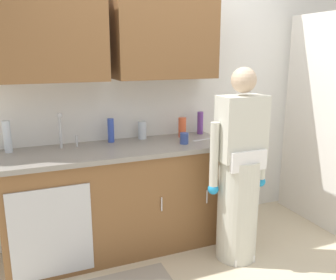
{
  "coord_description": "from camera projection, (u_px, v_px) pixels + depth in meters",
  "views": [
    {
      "loc": [
        -1.27,
        -2.21,
        1.72
      ],
      "look_at": [
        -0.14,
        0.55,
        1.0
      ],
      "focal_mm": 38.43,
      "sensor_mm": 36.0,
      "label": 1
    }
  ],
  "objects": [
    {
      "name": "person_at_sink",
      "position": [
        239.0,
        181.0,
        2.97
      ],
      "size": [
        0.55,
        0.34,
        1.62
      ],
      "color": "white",
      "rests_on": "ground"
    },
    {
      "name": "bottle_cleaner_spray",
      "position": [
        200.0,
        123.0,
        3.56
      ],
      "size": [
        0.06,
        0.06,
        0.22
      ],
      "primitive_type": "cylinder",
      "color": "#66388C",
      "rests_on": "countertop"
    },
    {
      "name": "counter_cabinet",
      "position": [
        119.0,
        201.0,
        3.18
      ],
      "size": [
        1.9,
        0.62,
        0.9
      ],
      "color": "brown",
      "rests_on": "ground"
    },
    {
      "name": "bottle_dish_liquid",
      "position": [
        142.0,
        130.0,
        3.35
      ],
      "size": [
        0.08,
        0.08,
        0.17
      ],
      "primitive_type": "cylinder",
      "color": "silver",
      "rests_on": "countertop"
    },
    {
      "name": "cup_by_sink",
      "position": [
        184.0,
        138.0,
        3.17
      ],
      "size": [
        0.08,
        0.08,
        0.1
      ],
      "primitive_type": "cylinder",
      "color": "#33478C",
      "rests_on": "countertop"
    },
    {
      "name": "bottle_soap",
      "position": [
        182.0,
        127.0,
        3.42
      ],
      "size": [
        0.07,
        0.07,
        0.19
      ],
      "primitive_type": "cylinder",
      "color": "#E05933",
      "rests_on": "countertop"
    },
    {
      "name": "closet_door_panel",
      "position": [
        324.0,
        124.0,
        3.51
      ],
      "size": [
        0.04,
        1.1,
        2.1
      ],
      "primitive_type": "cube",
      "rotation": [
        0.0,
        0.0,
        1.57
      ],
      "color": "silver",
      "rests_on": "ground"
    },
    {
      "name": "ground_plane",
      "position": [
        211.0,
        275.0,
        2.86
      ],
      "size": [
        9.0,
        9.0,
        0.0
      ],
      "primitive_type": "plane",
      "color": "beige"
    },
    {
      "name": "countertop",
      "position": [
        117.0,
        150.0,
        3.07
      ],
      "size": [
        1.96,
        0.66,
        0.04
      ],
      "primitive_type": "cube",
      "color": "gray",
      "rests_on": "counter_cabinet"
    },
    {
      "name": "kitchen_wall_with_uppers",
      "position": [
        150.0,
        80.0,
        3.36
      ],
      "size": [
        4.8,
        0.44,
        2.7
      ],
      "color": "silver",
      "rests_on": "ground"
    },
    {
      "name": "sink",
      "position": [
        68.0,
        154.0,
        2.93
      ],
      "size": [
        0.5,
        0.36,
        0.35
      ],
      "color": "#B7BABF",
      "rests_on": "counter_cabinet"
    },
    {
      "name": "bottle_water_short",
      "position": [
        111.0,
        130.0,
        3.22
      ],
      "size": [
        0.06,
        0.06,
        0.22
      ],
      "primitive_type": "cylinder",
      "color": "#334CB2",
      "rests_on": "countertop"
    },
    {
      "name": "knife_on_counter",
      "position": [
        204.0,
        139.0,
        3.34
      ],
      "size": [
        0.24,
        0.06,
        0.01
      ],
      "primitive_type": "cube",
      "rotation": [
        0.0,
        0.0,
        3.28
      ],
      "color": "silver",
      "rests_on": "countertop"
    },
    {
      "name": "bottle_water_tall",
      "position": [
        7.0,
        137.0,
        2.88
      ],
      "size": [
        0.06,
        0.06,
        0.26
      ],
      "primitive_type": "cylinder",
      "color": "silver",
      "rests_on": "countertop"
    }
  ]
}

